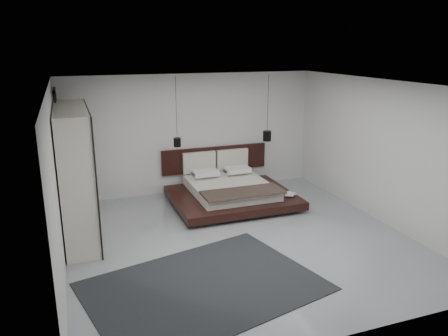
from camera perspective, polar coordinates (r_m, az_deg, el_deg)
name	(u,v)px	position (r m, az deg, el deg)	size (l,w,h in m)	color
floor	(239,239)	(8.09, 1.98, -9.29)	(6.00, 6.00, 0.00)	#93969B
ceiling	(241,84)	(7.35, 2.18, 10.88)	(6.00, 6.00, 0.00)	white
wall_back	(193,134)	(10.37, -4.12, 4.49)	(6.00, 6.00, 0.00)	silver
wall_front	(339,233)	(5.10, 14.84, -8.22)	(6.00, 6.00, 0.00)	silver
wall_left	(56,184)	(7.09, -21.05, -1.92)	(6.00, 6.00, 0.00)	silver
wall_right	(381,152)	(9.13, 19.85, 2.00)	(6.00, 6.00, 0.00)	silver
lattice_screen	(61,153)	(9.49, -20.57, 1.81)	(0.05, 0.90, 2.60)	black
bed	(230,190)	(9.82, 0.76, -2.90)	(2.63, 2.33, 1.05)	black
book_lower	(286,194)	(9.71, 8.07, -3.42)	(0.20, 0.27, 0.03)	#99724C
book_upper	(286,194)	(9.67, 8.06, -3.36)	(0.19, 0.26, 0.02)	#99724C
pendant_left	(177,142)	(9.59, -6.13, 3.41)	(0.16, 0.16, 1.52)	black
pendant_right	(267,136)	(10.30, 5.64, 4.22)	(0.19, 0.19, 1.55)	black
wardrobe	(76,173)	(8.33, -18.77, -0.65)	(0.57, 2.43, 2.38)	silver
rug	(204,286)	(6.65, -2.60, -15.20)	(3.27, 2.34, 0.01)	black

